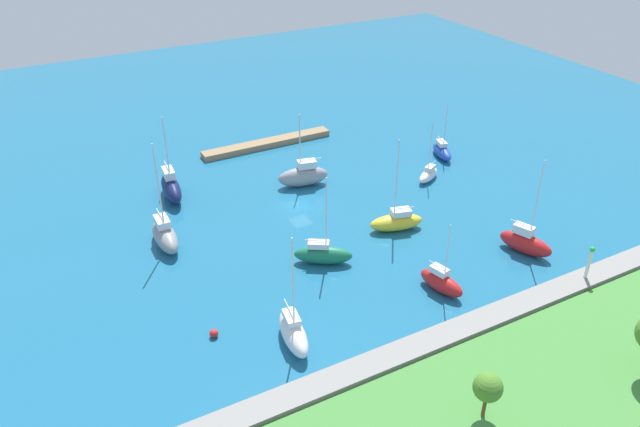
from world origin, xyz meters
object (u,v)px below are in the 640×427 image
sailboat_white_far_south (428,174)px  mooring_buoy_red (214,333)px  sailboat_white_off_beacon (293,332)px  sailboat_navy_by_breakwater (171,187)px  pier_dock (267,143)px  sailboat_gray_inner_mooring (303,175)px  harbor_beacon (590,260)px  sailboat_blue_lone_south (442,151)px  sailboat_gray_mid_basin (165,235)px  sailboat_yellow_east_end (397,221)px  sailboat_red_outer_mooring (441,282)px  park_tree_west (488,388)px  sailboat_red_far_north (525,242)px  sailboat_green_along_channel (323,254)px

sailboat_white_far_south → mooring_buoy_red: sailboat_white_far_south is taller
sailboat_white_off_beacon → sailboat_navy_by_breakwater: bearing=-168.0°
pier_dock → sailboat_gray_inner_mooring: size_ratio=2.02×
harbor_beacon → sailboat_blue_lone_south: 33.67m
sailboat_gray_mid_basin → sailboat_white_far_south: 36.79m
sailboat_blue_lone_south → sailboat_white_off_beacon: sailboat_white_off_beacon is taller
sailboat_yellow_east_end → sailboat_gray_inner_mooring: bearing=-58.0°
sailboat_gray_mid_basin → sailboat_white_off_beacon: bearing=15.8°
sailboat_navy_by_breakwater → mooring_buoy_red: size_ratio=13.91×
sailboat_white_off_beacon → sailboat_red_outer_mooring: bearing=98.6°
park_tree_west → sailboat_white_far_south: size_ratio=0.48×
pier_dock → sailboat_blue_lone_south: (-21.27, 15.95, 0.54)m
harbor_beacon → sailboat_gray_mid_basin: 46.13m
harbor_beacon → pier_dock: bearing=-73.8°
sailboat_yellow_east_end → harbor_beacon: bearing=134.1°
sailboat_gray_inner_mooring → sailboat_red_far_north: bearing=131.7°
sailboat_yellow_east_end → sailboat_white_far_south: bearing=-127.3°
sailboat_green_along_channel → sailboat_white_off_beacon: sailboat_white_off_beacon is taller
park_tree_west → sailboat_white_off_beacon: sailboat_white_off_beacon is taller
pier_dock → mooring_buoy_red: 43.64m
sailboat_white_far_south → sailboat_navy_by_breakwater: sailboat_navy_by_breakwater is taller
sailboat_green_along_channel → sailboat_white_far_south: bearing=57.5°
sailboat_green_along_channel → sailboat_white_off_beacon: size_ratio=0.89×
harbor_beacon → sailboat_gray_inner_mooring: sailboat_gray_inner_mooring is taller
park_tree_west → sailboat_green_along_channel: bearing=-89.7°
sailboat_green_along_channel → harbor_beacon: bearing=-6.1°
sailboat_blue_lone_south → sailboat_white_far_south: bearing=-34.6°
harbor_beacon → sailboat_white_far_south: sailboat_white_far_south is taller
sailboat_yellow_east_end → sailboat_green_along_channel: (11.15, 1.95, 0.03)m
sailboat_white_far_south → sailboat_blue_lone_south: sailboat_white_far_south is taller
sailboat_navy_by_breakwater → sailboat_white_off_beacon: size_ratio=0.97×
harbor_beacon → sailboat_green_along_channel: sailboat_green_along_channel is taller
harbor_beacon → sailboat_gray_mid_basin: sailboat_gray_mid_basin is taller
sailboat_white_far_south → sailboat_green_along_channel: sailboat_green_along_channel is taller
sailboat_gray_mid_basin → sailboat_red_outer_mooring: 31.58m
sailboat_red_outer_mooring → sailboat_white_far_south: bearing=132.5°
park_tree_west → sailboat_white_off_beacon: size_ratio=0.35×
pier_dock → sailboat_navy_by_breakwater: bearing=27.5°
sailboat_gray_mid_basin → sailboat_gray_inner_mooring: (-20.80, -5.74, 0.08)m
sailboat_gray_mid_basin → sailboat_blue_lone_south: 43.27m
sailboat_gray_mid_basin → sailboat_blue_lone_south: (-43.08, -4.01, -0.44)m
sailboat_white_far_south → park_tree_west: bearing=30.7°
pier_dock → sailboat_blue_lone_south: sailboat_blue_lone_south is taller
park_tree_west → sailboat_red_far_north: size_ratio=0.36×
sailboat_red_outer_mooring → sailboat_gray_mid_basin: bearing=-147.6°
sailboat_green_along_channel → sailboat_blue_lone_south: 32.77m
sailboat_gray_inner_mooring → mooring_buoy_red: size_ratio=12.42×
sailboat_green_along_channel → sailboat_white_off_beacon: 13.36m
sailboat_white_off_beacon → mooring_buoy_red: 7.66m
sailboat_gray_mid_basin → sailboat_navy_by_breakwater: sailboat_gray_mid_basin is taller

